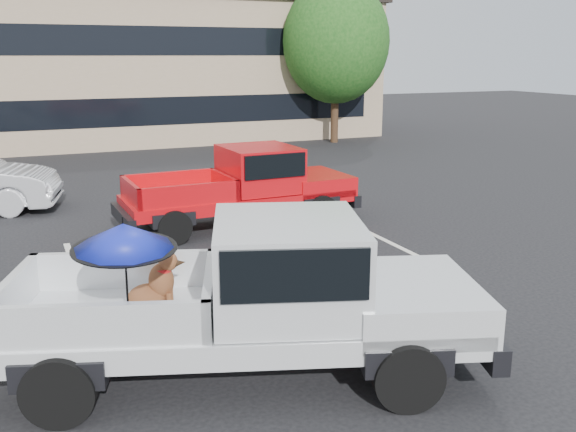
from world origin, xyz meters
The scene contains 8 objects.
ground centered at (0.00, 0.00, 0.00)m, with size 90.00×90.00×0.00m, color black.
stripe_left centered at (-3.00, 2.00, 0.00)m, with size 0.12×5.00×0.01m, color silver.
stripe_right centered at (3.00, 2.00, 0.00)m, with size 0.12×5.00×0.01m, color silver.
motel_building centered at (2.00, 20.99, 3.21)m, with size 20.40×8.40×6.30m.
tree_right centered at (9.00, 16.00, 4.21)m, with size 4.46×4.46×6.78m.
tree_back centered at (6.00, 24.00, 4.41)m, with size 4.68×4.68×7.11m.
silver_pickup centered at (-1.27, -2.11, 1.05)m, with size 6.02×3.68×2.06m.
red_pickup centered at (1.01, 4.51, 0.94)m, with size 5.29×2.09×1.72m.
Camera 1 is at (-3.81, -8.58, 3.69)m, focal length 40.00 mm.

